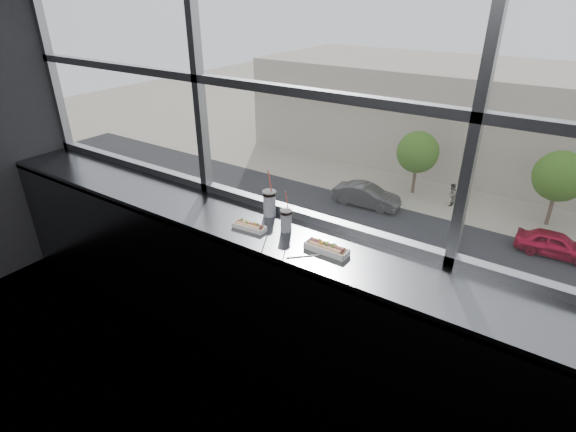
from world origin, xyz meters
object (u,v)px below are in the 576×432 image
Objects in this scene: car_far_a at (367,192)px; car_near_a at (273,228)px; soda_cup_right at (286,219)px; car_near_b at (376,262)px; hotdog_tray_right at (327,248)px; pedestrian_a at (452,193)px; loose_straw at (303,256)px; wrapper at (241,223)px; car_far_b at (557,240)px; tree_center at (560,176)px; hotdog_tray_left at (249,226)px; car_near_c at (499,304)px; tree_left at (418,152)px; soda_cup_left at (269,202)px.

car_near_a is at bearing 161.27° from car_far_a.
car_near_b is at bearing 109.02° from soda_cup_right.
hotdog_tray_right is 0.15× the size of pedestrian_a.
loose_straw is at bearing -38.81° from soda_cup_right.
car_far_b is at bearing 85.09° from wrapper.
soda_cup_right is 29.60m from tree_center.
hotdog_tray_left is at bearing -158.38° from car_near_b.
car_near_c is 1.05× the size of car_far_a.
car_near_a is at bearing -108.78° from tree_left.
soda_cup_left is 0.27m from soda_cup_right.
car_near_c is at bearing 45.87° from loose_straw.
tree_left is (-2.36, 12.00, 2.02)m from car_near_b.
loose_straw is 30.93m from tree_left.
hotdog_tray_left is 30.71m from tree_left.
pedestrian_a is (7.02, 11.38, -0.18)m from car_near_a.
hotdog_tray_right is at bearing -13.09° from soda_cup_right.
wrapper is 0.02× the size of tree_center.
wrapper is 0.02× the size of car_far_a.
hotdog_tray_right is at bearing -156.49° from car_near_b.
hotdog_tray_right reaches higher than loose_straw.
soda_cup_left is 0.63m from loose_straw.
pedestrian_a is (-5.34, 11.38, -0.12)m from car_near_c.
car_near_a is at bearing 93.44° from car_near_b.
wrapper is 20.37m from car_near_b.
car_near_c is at bearing -87.02° from car_near_a.
loose_straw is (-0.09, -0.14, -0.03)m from hotdog_tray_right.
wrapper reaches higher than car_near_c.
soda_cup_left is at bearing 101.49° from loose_straw.
loose_straw is 0.03× the size of car_near_a.
car_near_b is at bearing 110.86° from hotdog_tray_right.
car_near_c reaches higher than car_far_b.
soda_cup_left reaches higher than wrapper.
tree_left reaches higher than car_near_b.
loose_straw is 29.77m from tree_center.
car_far_b is at bearing 87.46° from hotdog_tray_right.
hotdog_tray_left is 0.59m from hotdog_tray_right.
wrapper reaches higher than car_near_b.
loose_straw is 0.04× the size of car_far_b.
tree_center is (0.65, 12.00, 2.22)m from car_near_c.
tree_center is at bearing 82.82° from hotdog_tray_left.
soda_cup_left is 1.77× the size of loose_straw.
soda_cup_left reaches higher than car_far_b.
car_far_b is at bearing -13.42° from car_near_c.
wrapper is 19.70m from car_near_c.
car_near_a is at bearing 126.55° from soda_cup_right.
loose_straw is at bearing -34.57° from soda_cup_left.
car_near_b is at bearing -78.89° from tree_left.
car_near_c is (0.05, 16.45, -10.99)m from loose_straw.
tree_center reaches higher than car_far_b.
car_far_b is at bearing -78.61° from tree_center.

